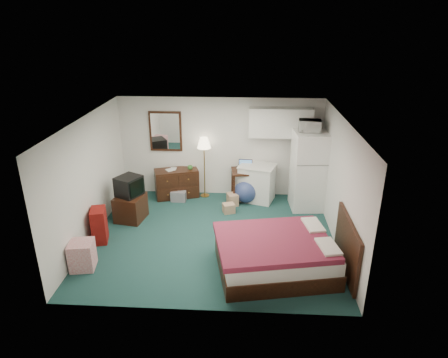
# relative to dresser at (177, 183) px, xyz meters

# --- Properties ---
(floor) EXTENTS (5.00, 4.50, 0.01)m
(floor) POSITION_rel_dresser_xyz_m (1.09, -1.98, -0.36)
(floor) COLOR black
(floor) RESTS_ON ground
(ceiling) EXTENTS (5.00, 4.50, 0.01)m
(ceiling) POSITION_rel_dresser_xyz_m (1.09, -1.98, 2.14)
(ceiling) COLOR silver
(ceiling) RESTS_ON walls
(walls) EXTENTS (5.01, 4.51, 2.50)m
(walls) POSITION_rel_dresser_xyz_m (1.09, -1.98, 0.89)
(walls) COLOR silver
(walls) RESTS_ON floor
(mirror) EXTENTS (0.80, 0.06, 1.00)m
(mirror) POSITION_rel_dresser_xyz_m (-0.26, 0.24, 1.29)
(mirror) COLOR white
(mirror) RESTS_ON walls
(upper_cabinets) EXTENTS (1.50, 0.35, 0.70)m
(upper_cabinets) POSITION_rel_dresser_xyz_m (2.54, 0.10, 1.59)
(upper_cabinets) COLOR white
(upper_cabinets) RESTS_ON walls
(headboard) EXTENTS (0.06, 1.56, 1.00)m
(headboard) POSITION_rel_dresser_xyz_m (3.55, -3.09, 0.19)
(headboard) COLOR black
(headboard) RESTS_ON walls
(dresser) EXTENTS (1.17, 0.79, 0.73)m
(dresser) POSITION_rel_dresser_xyz_m (0.00, 0.00, 0.00)
(dresser) COLOR black
(dresser) RESTS_ON floor
(floor_lamp) EXTENTS (0.35, 0.35, 1.55)m
(floor_lamp) POSITION_rel_dresser_xyz_m (0.70, 0.07, 0.41)
(floor_lamp) COLOR #B37C33
(floor_lamp) RESTS_ON floor
(desk) EXTENTS (0.67, 0.67, 0.77)m
(desk) POSITION_rel_dresser_xyz_m (1.70, -0.05, 0.02)
(desk) COLOR black
(desk) RESTS_ON floor
(exercise_ball) EXTENTS (0.72, 0.72, 0.58)m
(exercise_ball) POSITION_rel_dresser_xyz_m (1.76, -0.23, -0.07)
(exercise_ball) COLOR navy
(exercise_ball) RESTS_ON floor
(kitchen_counter) EXTENTS (0.96, 0.83, 0.89)m
(kitchen_counter) POSITION_rel_dresser_xyz_m (2.02, -0.08, 0.08)
(kitchen_counter) COLOR white
(kitchen_counter) RESTS_ON floor
(fridge) EXTENTS (0.82, 0.82, 1.87)m
(fridge) POSITION_rel_dresser_xyz_m (3.22, -0.41, 0.57)
(fridge) COLOR white
(fridge) RESTS_ON floor
(bed) EXTENTS (2.27, 1.92, 0.64)m
(bed) POSITION_rel_dresser_xyz_m (2.31, -3.09, -0.04)
(bed) COLOR maroon
(bed) RESTS_ON floor
(tv_stand) EXTENTS (0.68, 0.73, 0.58)m
(tv_stand) POSITION_rel_dresser_xyz_m (-0.83, -1.30, -0.07)
(tv_stand) COLOR black
(tv_stand) RESTS_ON floor
(suitcase) EXTENTS (0.37, 0.50, 0.72)m
(suitcase) POSITION_rel_dresser_xyz_m (-1.20, -2.26, -0.01)
(suitcase) COLOR #5B090D
(suitcase) RESTS_ON floor
(retail_box) EXTENTS (0.48, 0.48, 0.53)m
(retail_box) POSITION_rel_dresser_xyz_m (-1.19, -3.21, -0.10)
(retail_box) COLOR white
(retail_box) RESTS_ON floor
(file_bin) EXTENTS (0.38, 0.29, 0.26)m
(file_bin) POSITION_rel_dresser_xyz_m (0.08, -0.25, -0.23)
(file_bin) COLOR slate
(file_bin) RESTS_ON floor
(cardboard_box_a) EXTENTS (0.32, 0.30, 0.22)m
(cardboard_box_a) POSITION_rel_dresser_xyz_m (1.36, -0.83, -0.25)
(cardboard_box_a) COLOR #8E674C
(cardboard_box_a) RESTS_ON floor
(cardboard_box_b) EXTENTS (0.32, 0.34, 0.28)m
(cardboard_box_b) POSITION_rel_dresser_xyz_m (1.43, -0.40, -0.22)
(cardboard_box_b) COLOR #8E674C
(cardboard_box_b) RESTS_ON floor
(laptop) EXTENTS (0.35, 0.29, 0.23)m
(laptop) POSITION_rel_dresser_xyz_m (1.73, -0.03, 0.52)
(laptop) COLOR black
(laptop) RESTS_ON desk
(crt_tv) EXTENTS (0.67, 0.68, 0.44)m
(crt_tv) POSITION_rel_dresser_xyz_m (-0.84, -1.25, 0.44)
(crt_tv) COLOR black
(crt_tv) RESTS_ON tv_stand
(microwave) EXTENTS (0.51, 0.30, 0.33)m
(microwave) POSITION_rel_dresser_xyz_m (3.16, -0.36, 1.67)
(microwave) COLOR white
(microwave) RESTS_ON fridge
(book_a) EXTENTS (0.13, 0.10, 0.20)m
(book_a) POSITION_rel_dresser_xyz_m (-0.22, -0.10, 0.46)
(book_a) COLOR #8E674C
(book_a) RESTS_ON dresser
(book_b) EXTENTS (0.16, 0.02, 0.21)m
(book_b) POSITION_rel_dresser_xyz_m (-0.16, 0.02, 0.47)
(book_b) COLOR #8E674C
(book_b) RESTS_ON dresser
(mug) EXTENTS (0.15, 0.14, 0.12)m
(mug) POSITION_rel_dresser_xyz_m (0.35, 0.05, 0.43)
(mug) COLOR #3D8336
(mug) RESTS_ON dresser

